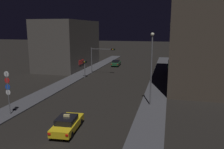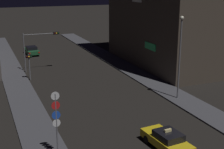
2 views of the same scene
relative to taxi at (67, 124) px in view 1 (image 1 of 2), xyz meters
The scene contains 10 objects.
sidewalk_left 25.08m from the taxi, 109.42° to the left, with size 3.07×63.24×0.15m, color #424247.
sidewalk_right 24.67m from the taxi, 73.47° to the left, with size 3.07×63.24×0.15m, color #424247.
building_facade_left 35.33m from the taxi, 114.24° to the left, with size 9.10×18.60×10.85m.
building_facade_right 27.76m from the taxi, 59.54° to the left, with size 9.35×20.78×20.92m.
taxi is the anchor object (origin of this frame).
far_car 36.66m from the taxi, 96.35° to the left, with size 2.07×4.55×1.42m.
traffic_light_overhead 26.16m from the taxi, 100.36° to the left, with size 4.90×0.42×5.33m.
traffic_light_left_kerb 22.64m from the taxi, 106.87° to the left, with size 0.80×0.42×3.28m.
sign_pole_left 8.21m from the taxi, 164.78° to the left, with size 0.60×0.10×4.66m.
street_lamp_near_block 11.85m from the taxi, 52.69° to the left, with size 0.40×0.40×8.52m.
Camera 1 is at (9.28, -11.68, 9.18)m, focal length 36.64 mm.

